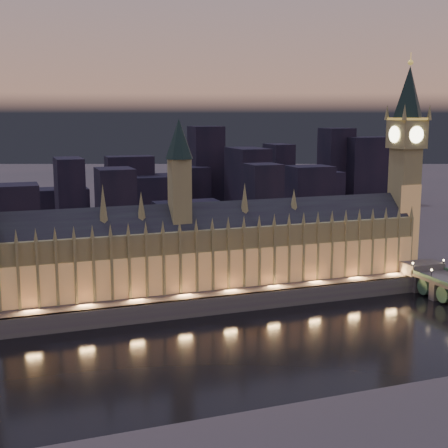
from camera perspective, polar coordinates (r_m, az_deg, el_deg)
name	(u,v)px	position (r m, az deg, el deg)	size (l,w,h in m)	color
ground_plane	(260,345)	(246.22, 3.33, -10.95)	(2000.00, 2000.00, 0.00)	black
north_bank	(83,187)	(741.39, -12.73, 3.32)	(2000.00, 960.00, 8.00)	#3C3C3D
embankment_wall	(224,305)	(280.91, 0.01, -7.38)	(2000.00, 2.50, 8.00)	#514852
palace_of_westminster	(219,246)	(295.75, -0.43, -2.00)	(202.00, 21.95, 78.00)	#8D8457
elizabeth_tower	(406,150)	(338.39, 16.32, 6.53)	(18.00, 18.00, 110.60)	#8D8457
city_backdrop	(171,190)	(477.07, -4.85, 3.12)	(492.55, 215.63, 74.63)	black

